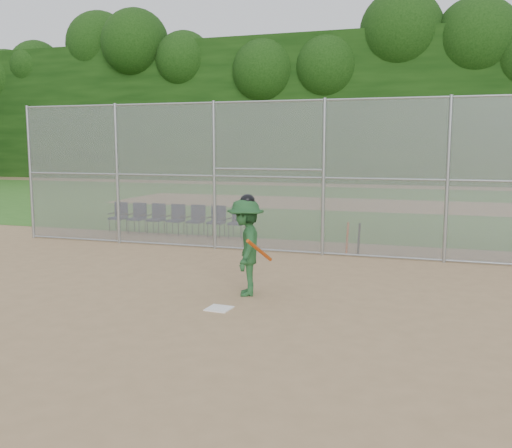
% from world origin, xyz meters
% --- Properties ---
extents(ground, '(100.00, 100.00, 0.00)m').
position_xyz_m(ground, '(0.00, 0.00, 0.00)').
color(ground, tan).
rests_on(ground, ground).
extents(grass_strip, '(100.00, 100.00, 0.00)m').
position_xyz_m(grass_strip, '(0.00, 18.00, 0.01)').
color(grass_strip, '#30681F').
rests_on(grass_strip, ground).
extents(dirt_patch_far, '(24.00, 24.00, 0.00)m').
position_xyz_m(dirt_patch_far, '(0.00, 18.00, 0.01)').
color(dirt_patch_far, '#A6835C').
rests_on(dirt_patch_far, ground).
extents(backstop_fence, '(16.09, 0.09, 4.00)m').
position_xyz_m(backstop_fence, '(0.00, 5.00, 2.07)').
color(backstop_fence, gray).
rests_on(backstop_fence, ground).
extents(treeline, '(81.00, 60.00, 11.00)m').
position_xyz_m(treeline, '(0.00, 20.00, 5.50)').
color(treeline, black).
rests_on(treeline, ground).
extents(home_plate, '(0.44, 0.44, 0.02)m').
position_xyz_m(home_plate, '(0.27, -0.41, 0.01)').
color(home_plate, white).
rests_on(home_plate, ground).
extents(batter_at_plate, '(1.04, 1.44, 1.93)m').
position_xyz_m(batter_at_plate, '(0.39, 0.65, 0.93)').
color(batter_at_plate, '#1F4E26').
rests_on(batter_at_plate, ground).
extents(spare_bats, '(0.36, 0.30, 0.84)m').
position_xyz_m(spare_bats, '(1.75, 5.27, 0.42)').
color(spare_bats, '#D84C14').
rests_on(spare_bats, ground).
extents(chair_0, '(0.54, 0.52, 0.96)m').
position_xyz_m(chair_0, '(-6.19, 6.88, 0.48)').
color(chair_0, '#0E1635').
rests_on(chair_0, ground).
extents(chair_1, '(0.54, 0.52, 0.96)m').
position_xyz_m(chair_1, '(-5.50, 6.88, 0.48)').
color(chair_1, '#0E1635').
rests_on(chair_1, ground).
extents(chair_2, '(0.54, 0.52, 0.96)m').
position_xyz_m(chair_2, '(-4.80, 6.88, 0.48)').
color(chair_2, '#0E1635').
rests_on(chair_2, ground).
extents(chair_3, '(0.54, 0.52, 0.96)m').
position_xyz_m(chair_3, '(-4.11, 6.88, 0.48)').
color(chair_3, '#0E1635').
rests_on(chair_3, ground).
extents(chair_4, '(0.54, 0.52, 0.96)m').
position_xyz_m(chair_4, '(-3.42, 6.88, 0.48)').
color(chair_4, '#0E1635').
rests_on(chair_4, ground).
extents(chair_5, '(0.54, 0.52, 0.96)m').
position_xyz_m(chair_5, '(-2.72, 6.88, 0.48)').
color(chair_5, '#0E1635').
rests_on(chair_5, ground).
extents(chair_6, '(0.54, 0.52, 0.96)m').
position_xyz_m(chair_6, '(-2.03, 6.88, 0.48)').
color(chair_6, '#0E1635').
rests_on(chair_6, ground).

